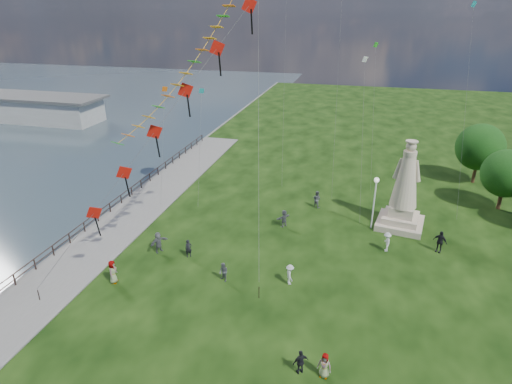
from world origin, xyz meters
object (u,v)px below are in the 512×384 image
(pier_pavilion, at_px, (23,107))
(person_0, at_px, (189,248))
(statue, at_px, (404,195))
(person_4, at_px, (324,365))
(lamppost, at_px, (375,192))
(person_7, at_px, (317,199))
(person_11, at_px, (284,218))
(person_3, at_px, (301,362))
(person_9, at_px, (440,242))
(person_5, at_px, (158,242))
(person_10, at_px, (113,272))
(person_2, at_px, (290,274))
(person_8, at_px, (387,242))
(person_1, at_px, (224,272))

(pier_pavilion, height_order, person_0, pier_pavilion)
(statue, bearing_deg, person_4, -94.50)
(lamppost, distance_m, person_0, 16.35)
(person_7, distance_m, person_11, 5.25)
(person_0, xyz_separation_m, person_11, (6.22, 6.80, 0.06))
(person_3, xyz_separation_m, person_9, (8.72, 14.96, 0.17))
(person_9, bearing_deg, person_11, -155.73)
(person_7, bearing_deg, person_3, 123.80)
(person_4, xyz_separation_m, person_5, (-14.10, 9.32, 0.11))
(pier_pavilion, relative_size, person_11, 19.08)
(statue, distance_m, person_5, 21.11)
(lamppost, xyz_separation_m, person_10, (-17.57, -12.94, -2.58))
(pier_pavilion, xyz_separation_m, person_4, (57.44, -44.58, -1.09))
(person_3, distance_m, person_9, 17.32)
(lamppost, bearing_deg, person_11, -167.80)
(statue, height_order, person_11, statue)
(person_2, xyz_separation_m, person_7, (0.26, 13.05, 0.08))
(pier_pavilion, relative_size, person_4, 19.92)
(person_8, bearing_deg, person_5, -81.52)
(lamppost, relative_size, person_7, 2.85)
(person_10, bearing_deg, person_9, -76.49)
(pier_pavilion, xyz_separation_m, lamppost, (59.68, -26.92, 1.61))
(person_0, distance_m, person_4, 14.76)
(person_0, relative_size, person_1, 1.01)
(lamppost, relative_size, person_3, 3.18)
(person_5, relative_size, person_11, 1.09)
(person_2, bearing_deg, person_4, -179.84)
(pier_pavilion, relative_size, person_2, 19.72)
(lamppost, relative_size, person_8, 2.95)
(person_9, height_order, person_11, person_9)
(person_2, bearing_deg, pier_pavilion, 33.07)
(person_9, bearing_deg, person_2, -116.71)
(person_10, bearing_deg, person_5, -25.53)
(person_7, relative_size, person_11, 1.07)
(statue, height_order, person_10, statue)
(lamppost, height_order, person_4, lamppost)
(lamppost, height_order, person_0, lamppost)
(person_1, bearing_deg, statue, 77.47)
(person_1, bearing_deg, person_3, -12.19)
(person_3, xyz_separation_m, person_11, (-4.04, 16.10, 0.03))
(pier_pavilion, relative_size, person_10, 17.14)
(statue, relative_size, person_4, 5.23)
(person_3, xyz_separation_m, person_8, (4.67, 14.06, 0.06))
(pier_pavilion, height_order, person_9, pier_pavilion)
(pier_pavilion, xyz_separation_m, person_5, (43.34, -35.26, -0.98))
(person_5, relative_size, person_10, 0.98)
(person_11, bearing_deg, person_2, 51.15)
(person_3, distance_m, person_8, 14.82)
(person_2, distance_m, person_7, 13.06)
(pier_pavilion, bearing_deg, person_4, -37.81)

